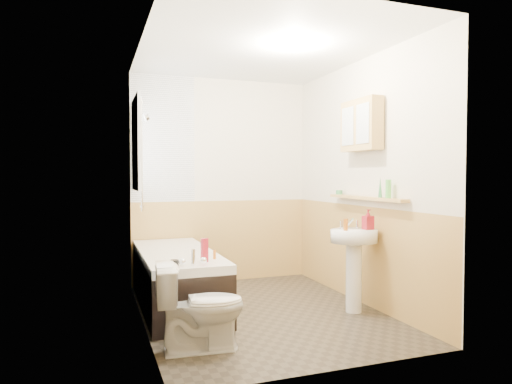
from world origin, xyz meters
TOP-DOWN VIEW (x-y plane):
  - floor at (0.00, 0.00)m, footprint 2.80×2.80m
  - ceiling at (0.00, 0.00)m, footprint 2.80×2.80m
  - wall_back at (0.00, 1.41)m, footprint 2.20×0.02m
  - wall_front at (0.00, -1.41)m, footprint 2.20×0.02m
  - wall_left at (-1.11, 0.00)m, footprint 0.02×2.80m
  - wall_right at (1.11, 0.00)m, footprint 0.02×2.80m
  - wainscot_right at (1.09, 0.00)m, footprint 0.01×2.80m
  - wainscot_front at (0.00, -1.39)m, footprint 2.20×0.01m
  - wainscot_back at (0.00, 1.39)m, footprint 2.20×0.01m
  - tile_cladding_left at (-1.09, 0.00)m, footprint 0.01×2.80m
  - tile_return_back at (-0.73, 1.39)m, footprint 0.75×0.01m
  - window at (-1.06, 0.95)m, footprint 0.03×0.79m
  - bathtub at (-0.73, 0.47)m, footprint 0.70×1.80m
  - shower_riser at (-1.04, 0.59)m, footprint 0.10×0.07m
  - toilet at (-0.76, -0.74)m, footprint 0.70×0.43m
  - sink at (0.84, -0.29)m, footprint 0.47×0.38m
  - pine_shelf at (1.04, -0.17)m, footprint 0.10×1.24m
  - medicine_cabinet at (1.01, -0.13)m, footprint 0.14×0.57m
  - foam_can at (1.04, -0.54)m, footprint 0.06×0.06m
  - green_bottle at (1.04, -0.42)m, footprint 0.05×0.05m
  - black_jar at (1.04, 0.34)m, footprint 0.09×0.09m
  - soap_bottle at (0.96, -0.35)m, footprint 0.09×0.19m
  - clear_bottle at (0.71, -0.36)m, footprint 0.04×0.04m
  - blue_gel at (-0.60, -0.21)m, footprint 0.07×0.05m
  - cream_jar at (-0.88, -0.27)m, footprint 0.10×0.10m
  - orange_bottle at (-0.48, -0.09)m, footprint 0.03×0.03m

SIDE VIEW (x-z plane):
  - floor at x=0.00m, z-range 0.00..0.00m
  - bathtub at x=-0.73m, z-range -0.06..0.64m
  - toilet at x=-0.76m, z-range 0.00..0.65m
  - wainscot_right at x=1.09m, z-range 0.00..1.00m
  - wainscot_front at x=0.00m, z-range 0.00..1.00m
  - wainscot_back at x=0.00m, z-range 0.00..1.00m
  - sink at x=0.84m, z-range 0.12..1.02m
  - cream_jar at x=-0.88m, z-range 0.56..0.61m
  - orange_bottle at x=-0.48m, z-range 0.56..0.64m
  - blue_gel at x=-0.60m, z-range 0.56..0.77m
  - soap_bottle at x=0.96m, z-range 0.80..0.89m
  - clear_bottle at x=0.71m, z-range 0.80..0.91m
  - pine_shelf at x=1.04m, z-range 1.07..1.10m
  - black_jar at x=1.04m, z-range 1.10..1.15m
  - foam_can at x=1.04m, z-range 1.10..1.28m
  - green_bottle at x=1.04m, z-range 1.10..1.30m
  - wall_back at x=0.00m, z-range 0.00..2.50m
  - wall_front at x=0.00m, z-range 0.00..2.50m
  - wall_left at x=-1.11m, z-range 0.00..2.50m
  - wall_right at x=1.11m, z-range 0.00..2.50m
  - tile_cladding_left at x=-1.09m, z-range 0.00..2.50m
  - shower_riser at x=-1.04m, z-range 1.06..2.18m
  - window at x=-1.06m, z-range 1.15..2.15m
  - tile_return_back at x=-0.73m, z-range 1.00..2.50m
  - medicine_cabinet at x=1.01m, z-range 1.56..2.07m
  - ceiling at x=0.00m, z-range 2.50..2.50m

